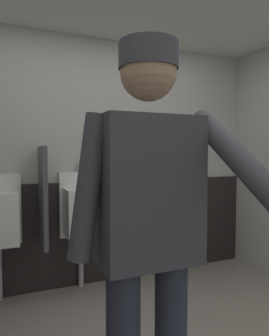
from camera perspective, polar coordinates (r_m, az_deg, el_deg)
wall_back at (r=3.27m, az=-6.51°, el=1.25°), size 4.11×0.12×2.50m
wainscot_band_back at (r=3.30m, az=-6.06°, el=-11.52°), size 3.51×0.03×1.05m
urinal_middle at (r=3.05m, az=-9.56°, el=-7.85°), size 0.40×0.34×1.24m
urinal_right at (r=3.30m, az=3.29°, el=-6.99°), size 0.40×0.34×1.24m
privacy_divider_panel at (r=2.89m, az=-16.54°, el=-5.06°), size 0.04×0.40×0.90m
person at (r=1.28m, az=2.68°, el=-10.24°), size 0.63×0.60×1.78m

